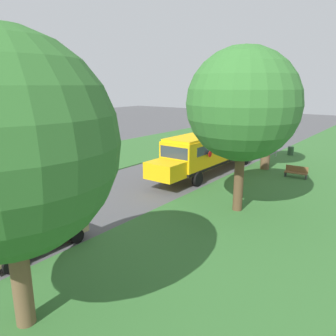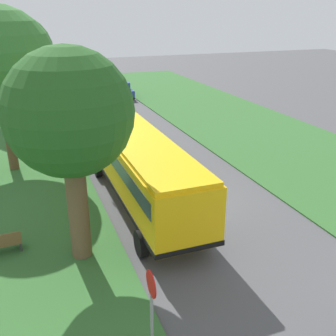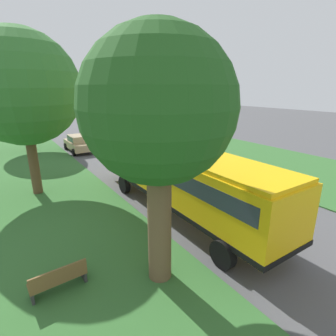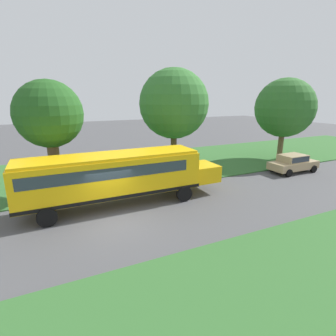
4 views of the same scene
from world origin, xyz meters
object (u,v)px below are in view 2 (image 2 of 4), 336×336
Objects in this scene: car_silver_furthest at (55,79)px; oak_tree_beside_bus at (67,115)px; school_bus at (141,165)px; stop_sign at (152,307)px; car_blue_middle at (120,89)px; car_tan_nearest at (77,111)px; oak_tree_far_end at (15,52)px.

oak_tree_beside_bus is (-2.77, -35.16, 4.39)m from car_silver_furthest.
school_bus is at bearing -89.00° from car_silver_furthest.
car_blue_middle is at bearing 77.04° from stop_sign.
car_silver_furthest is (-5.60, 8.36, 0.00)m from car_blue_middle.
oak_tree_beside_bus reaches higher than car_blue_middle.
car_silver_furthest is (0.00, 16.35, 0.00)m from car_tan_nearest.
car_blue_middle is 1.61× the size of stop_sign.
car_tan_nearest is 19.51m from oak_tree_beside_bus.
school_bus is 8.84m from stop_sign.
stop_sign is at bearing -92.54° from car_silver_furthest.
oak_tree_beside_bus is at bearing -94.50° from car_silver_furthest.
oak_tree_beside_bus is 2.72× the size of stop_sign.
oak_tree_beside_bus reaches higher than car_silver_furthest.
oak_tree_beside_bus reaches higher than stop_sign.
car_tan_nearest is at bearing 85.74° from stop_sign.
oak_tree_beside_bus is (-2.77, -18.80, 4.39)m from car_tan_nearest.
car_tan_nearest is (-0.56, 15.64, -1.05)m from school_bus.
oak_tree_beside_bus is at bearing -136.46° from school_bus.
car_tan_nearest is at bearing -33.90° from oak_tree_far_end.
school_bus is 4.53× the size of stop_sign.
school_bus is at bearing -76.09° from oak_tree_far_end.
car_blue_middle is 0.59× the size of oak_tree_beside_bus.
oak_tree_far_end is at bearing 146.10° from car_tan_nearest.
car_blue_middle is (5.60, 7.99, 0.00)m from car_tan_nearest.
school_bus is at bearing 74.51° from stop_sign.
car_tan_nearest is 16.35m from car_silver_furthest.
school_bus is 24.19m from car_blue_middle.
car_blue_middle is (5.04, 23.63, -1.05)m from school_bus.
school_bus reaches higher than car_tan_nearest.
school_bus is 2.82× the size of car_tan_nearest.
car_blue_middle is 0.54× the size of oak_tree_far_end.
car_silver_furthest is at bearing 87.46° from stop_sign.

